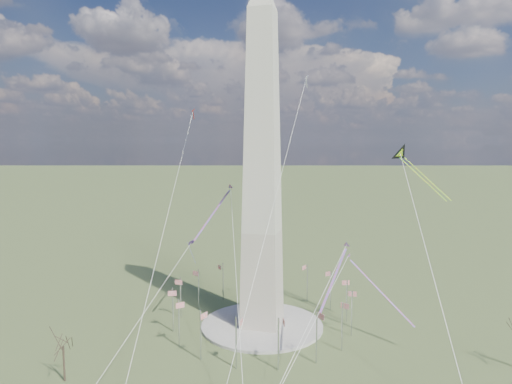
# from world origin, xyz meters

# --- Properties ---
(ground) EXTENTS (2000.00, 2000.00, 0.00)m
(ground) POSITION_xyz_m (0.00, 0.00, 0.00)
(ground) COLOR #3F5128
(ground) RESTS_ON ground
(plaza) EXTENTS (36.00, 36.00, 0.80)m
(plaza) POSITION_xyz_m (0.00, 0.00, 0.40)
(plaza) COLOR #AEA79F
(plaza) RESTS_ON ground
(washington_monument) EXTENTS (15.56, 15.56, 100.00)m
(washington_monument) POSITION_xyz_m (0.00, 0.00, 47.95)
(washington_monument) COLOR #BCB09E
(washington_monument) RESTS_ON plaza
(flagpole_ring) EXTENTS (54.40, 54.40, 13.00)m
(flagpole_ring) POSITION_xyz_m (-0.00, -0.00, 7.27)
(flagpole_ring) COLOR silver
(flagpole_ring) RESTS_ON ground
(tree_far) EXTENTS (7.09, 7.09, 12.42)m
(tree_far) POSITION_xyz_m (-36.51, -41.37, 8.84)
(tree_far) COLOR #3F3826
(tree_far) RESTS_ON ground
(kite_delta_black) EXTENTS (15.66, 14.61, 14.37)m
(kite_delta_black) POSITION_xyz_m (38.60, 5.34, 50.48)
(kite_delta_black) COLOR black
(kite_delta_black) RESTS_ON ground
(kite_diamond_purple) EXTENTS (2.35, 2.85, 8.34)m
(kite_diamond_purple) POSITION_xyz_m (-26.28, 9.87, 20.81)
(kite_diamond_purple) COLOR #36176B
(kite_diamond_purple) RESTS_ON ground
(kite_streamer_left) EXTENTS (5.96, 18.88, 13.19)m
(kite_streamer_left) POSITION_xyz_m (22.76, -12.51, 22.84)
(kite_streamer_left) COLOR #FF283E
(kite_streamer_left) RESTS_ON ground
(kite_streamer_mid) EXTENTS (5.62, 20.24, 14.06)m
(kite_streamer_mid) POSITION_xyz_m (-13.68, 0.99, 35.75)
(kite_streamer_mid) COLOR #FF283E
(kite_streamer_mid) RESTS_ON ground
(kite_streamer_right) EXTENTS (19.24, 14.50, 15.67)m
(kite_streamer_right) POSITION_xyz_m (30.58, 3.28, 15.85)
(kite_streamer_right) COLOR #FF283E
(kite_streamer_right) RESTS_ON ground
(kite_small_red) EXTENTS (1.51, 1.35, 4.09)m
(kite_small_red) POSITION_xyz_m (-34.68, 33.67, 65.63)
(kite_small_red) COLOR red
(kite_small_red) RESTS_ON ground
(kite_small_white) EXTENTS (1.51, 1.80, 4.81)m
(kite_small_white) POSITION_xyz_m (6.35, 40.88, 77.21)
(kite_small_white) COLOR white
(kite_small_white) RESTS_ON ground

